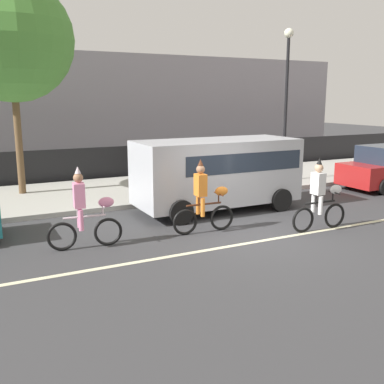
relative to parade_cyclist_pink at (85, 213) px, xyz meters
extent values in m
plane|color=#38383A|center=(3.90, -0.91, -0.84)|extent=(80.00, 80.00, 0.00)
cube|color=beige|center=(3.90, -1.41, -0.84)|extent=(36.00, 0.14, 0.01)
cube|color=#ADAAA3|center=(3.90, 5.59, -0.77)|extent=(60.00, 5.00, 0.15)
cube|color=black|center=(3.90, 8.49, -0.14)|extent=(40.00, 0.08, 1.40)
cube|color=#99939E|center=(5.29, 17.09, 2.02)|extent=(28.00, 8.00, 5.72)
torus|color=black|center=(0.51, -0.05, -0.51)|extent=(0.67, 0.14, 0.67)
torus|color=black|center=(-0.54, 0.05, -0.51)|extent=(0.67, 0.14, 0.67)
cylinder|color=silver|center=(-0.01, 0.00, -0.09)|extent=(0.97, 0.15, 0.05)
cylinder|color=silver|center=(-0.16, 0.02, 0.00)|extent=(0.04, 0.04, 0.18)
cylinder|color=silver|center=(0.40, -0.04, 0.02)|extent=(0.04, 0.04, 0.23)
cylinder|color=silver|center=(0.40, -0.04, 0.14)|extent=(0.08, 0.50, 0.03)
ellipsoid|color=pink|center=(0.49, -0.05, 0.21)|extent=(0.38, 0.24, 0.24)
cube|color=pink|center=(-0.11, 0.01, 0.42)|extent=(0.27, 0.34, 0.56)
sphere|color=#9E7051|center=(-0.11, 0.01, 0.82)|extent=(0.22, 0.22, 0.22)
cone|color=silver|center=(-0.11, 0.01, 1.00)|extent=(0.14, 0.14, 0.16)
cylinder|color=pink|center=(-0.13, -0.13, -0.13)|extent=(0.11, 0.11, 0.48)
cylinder|color=pink|center=(-0.10, 0.15, -0.13)|extent=(0.11, 0.11, 0.48)
torus|color=black|center=(3.53, -0.17, -0.51)|extent=(0.67, 0.10, 0.67)
torus|color=black|center=(2.49, -0.12, -0.51)|extent=(0.67, 0.10, 0.67)
cylinder|color=#4C2614|center=(3.01, -0.14, -0.09)|extent=(0.97, 0.09, 0.05)
cylinder|color=#4C2614|center=(2.86, -0.13, 0.00)|extent=(0.04, 0.04, 0.18)
cylinder|color=#4C2614|center=(3.43, -0.16, 0.02)|extent=(0.04, 0.04, 0.23)
cylinder|color=#4C2614|center=(3.43, -0.16, 0.14)|extent=(0.05, 0.50, 0.03)
ellipsoid|color=orange|center=(3.51, -0.16, 0.21)|extent=(0.37, 0.22, 0.24)
cube|color=orange|center=(2.91, -0.14, 0.42)|extent=(0.25, 0.33, 0.56)
sphere|color=#9E7051|center=(2.91, -0.14, 0.82)|extent=(0.22, 0.22, 0.22)
cone|color=#4C2614|center=(2.91, -0.14, 1.00)|extent=(0.14, 0.14, 0.16)
cylinder|color=orange|center=(2.90, -0.28, -0.13)|extent=(0.11, 0.11, 0.48)
cylinder|color=orange|center=(2.92, 0.00, -0.13)|extent=(0.11, 0.11, 0.48)
torus|color=black|center=(6.33, -1.34, -0.51)|extent=(0.67, 0.09, 0.67)
torus|color=black|center=(5.28, -1.31, -0.51)|extent=(0.67, 0.09, 0.67)
cylinder|color=black|center=(5.81, -1.32, -0.09)|extent=(0.97, 0.08, 0.05)
cylinder|color=black|center=(5.66, -1.32, 0.00)|extent=(0.04, 0.04, 0.18)
cylinder|color=black|center=(6.23, -1.34, 0.02)|extent=(0.04, 0.04, 0.23)
cylinder|color=black|center=(6.23, -1.34, 0.14)|extent=(0.05, 0.50, 0.03)
ellipsoid|color=white|center=(6.31, -1.34, 0.21)|extent=(0.37, 0.21, 0.24)
cube|color=white|center=(5.71, -1.32, 0.42)|extent=(0.25, 0.33, 0.56)
sphere|color=tan|center=(5.71, -1.32, 0.82)|extent=(0.22, 0.22, 0.22)
cone|color=black|center=(5.71, -1.32, 1.00)|extent=(0.14, 0.14, 0.16)
cylinder|color=white|center=(5.70, -1.46, -0.13)|extent=(0.11, 0.11, 0.48)
cylinder|color=white|center=(5.71, -1.18, -0.13)|extent=(0.11, 0.11, 0.48)
cube|color=silver|center=(4.50, 1.79, 0.39)|extent=(5.00, 2.00, 1.90)
cube|color=#283342|center=(4.90, 1.79, 0.74)|extent=(3.90, 2.02, 0.56)
cylinder|color=black|center=(6.20, 0.79, -0.49)|extent=(0.70, 0.22, 0.70)
cylinder|color=black|center=(6.20, 2.79, -0.49)|extent=(0.70, 0.22, 0.70)
cylinder|color=black|center=(2.80, 0.79, -0.49)|extent=(0.70, 0.22, 0.70)
cylinder|color=black|center=(2.80, 2.79, -0.49)|extent=(0.70, 0.22, 0.70)
cylinder|color=black|center=(10.98, 2.69, -0.54)|extent=(0.60, 0.20, 0.60)
cylinder|color=black|center=(9.06, 4.34, 2.06)|extent=(0.12, 0.12, 5.50)
sphere|color=#EAEACC|center=(9.06, 4.34, 4.99)|extent=(0.36, 0.36, 0.36)
cylinder|color=brown|center=(-0.66, 6.43, 1.17)|extent=(0.24, 0.24, 3.72)
sphere|color=#4C8C38|center=(-0.66, 6.43, 4.45)|extent=(4.09, 4.09, 4.09)
cylinder|color=#33333D|center=(4.44, 5.99, -0.27)|extent=(0.20, 0.20, 0.85)
cube|color=#1E727A|center=(4.44, 5.99, 0.44)|extent=(0.32, 0.20, 0.56)
sphere|color=tan|center=(4.44, 5.99, 0.83)|extent=(0.20, 0.20, 0.20)
camera|label=1|loc=(-2.30, -9.96, 2.56)|focal=42.00mm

